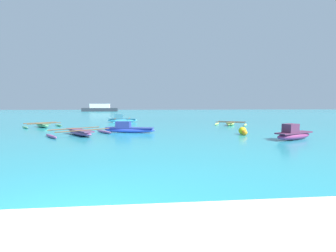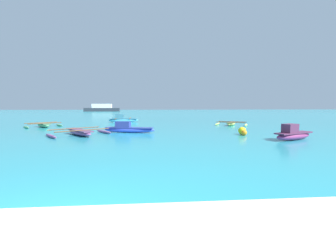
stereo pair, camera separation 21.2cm
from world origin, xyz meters
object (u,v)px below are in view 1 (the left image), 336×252
Objects in this scene: distant_ferry at (100,108)px; moored_boat_5 at (43,125)px; moored_boat_3 at (129,129)px; moored_boat_0 at (80,132)px; moored_boat_4 at (122,120)px; mooring_buoy_0 at (242,131)px; moored_boat_2 at (231,124)px; mooring_buoy_1 at (245,133)px; moored_boat_1 at (293,134)px.

moored_boat_5 is at bearing -83.34° from distant_ferry.
moored_boat_3 reaches higher than moored_boat_5.
distant_ferry is at bearing 152.93° from moored_boat_0.
moored_boat_4 is (1.59, 12.46, 0.13)m from moored_boat_0.
moored_boat_5 is at bearing -141.06° from moored_boat_4.
mooring_buoy_0 is at bearing 26.07° from moored_boat_5.
mooring_buoy_1 reaches higher than moored_boat_2.
moored_boat_3 is at bearing 167.15° from mooring_buoy_0.
mooring_buoy_1 is at bearing -71.11° from distant_ferry.
mooring_buoy_0 reaches higher than moored_boat_5.
moored_boat_3 is (3.30, 1.27, 0.09)m from moored_boat_0.
moored_boat_3 is (-10.33, -5.67, 0.12)m from moored_boat_2.
moored_boat_4 is 9.18m from moored_boat_5.
moored_boat_4 reaches higher than mooring_buoy_1.
moored_boat_5 is at bearing 121.59° from moored_boat_2.
moored_boat_0 is 1.11× the size of moored_boat_3.
moored_boat_3 is (-10.28, 4.69, -0.05)m from moored_boat_1.
moored_boat_2 is (0.05, 10.36, -0.17)m from moored_boat_1.
moored_boat_4 is at bearing 112.56° from moored_boat_3.
distant_ferry is (-26.32, 62.63, 0.97)m from moored_boat_2.
moored_boat_3 reaches higher than moored_boat_0.
mooring_buoy_0 is at bearing 49.54° from moored_boat_0.
mooring_buoy_1 is (11.52, -1.16, -0.02)m from moored_boat_0.
moored_boat_2 is 6.75× the size of mooring_buoy_0.
mooring_buoy_1 is (8.22, -2.44, -0.11)m from moored_boat_3.
moored_boat_1 reaches higher than moored_boat_2.
moored_boat_5 is at bearing 163.11° from moored_boat_3.
moored_boat_0 is at bearing -145.06° from moored_boat_3.
moored_boat_3 is 10.53× the size of mooring_buoy_1.
mooring_buoy_0 is at bearing -55.00° from moored_boat_4.
mooring_buoy_1 is (16.82, -7.55, -0.01)m from moored_boat_5.
moored_boat_1 is 11.30m from moored_boat_3.
moored_boat_2 is 8.38m from mooring_buoy_1.
moored_boat_1 is 3.06m from mooring_buoy_1.
moored_boat_1 is at bearing -70.21° from distant_ferry.
distant_ferry reaches higher than moored_boat_1.
moored_boat_0 reaches higher than moored_boat_5.
moored_boat_2 is 0.92× the size of moored_boat_4.
moored_boat_4 is 0.31× the size of distant_ferry.
distant_ferry reaches higher than moored_boat_4.
moored_boat_1 reaches higher than mooring_buoy_0.
moored_boat_1 reaches higher than moored_boat_3.
moored_boat_2 is at bearing -27.01° from moored_boat_4.
mooring_buoy_0 is (16.90, -7.01, 0.07)m from moored_boat_5.
distant_ferry is at bearing 117.02° from moored_boat_3.
mooring_buoy_0 is at bearing -70.92° from distant_ferry.
moored_boat_4 is at bearing 126.10° from mooring_buoy_1.
moored_boat_4 is at bearing 135.35° from moored_boat_0.
moored_boat_0 is 70.73m from distant_ferry.
mooring_buoy_0 is at bearing 1.00° from moored_boat_3.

